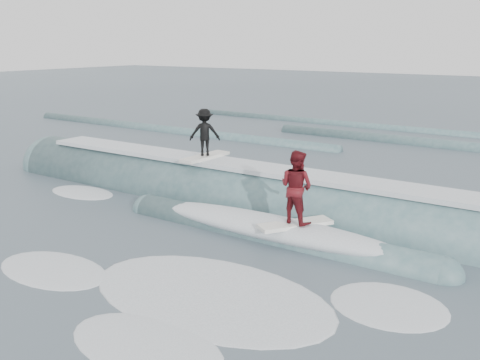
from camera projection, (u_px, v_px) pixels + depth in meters
The scene contains 6 objects.
ground at pixel (167, 249), 13.67m from camera, with size 160.00×160.00×0.00m, color #374550.
breaking_wave at pixel (258, 208), 16.93m from camera, with size 22.80×4.05×2.55m.
surfer_black at pixel (205, 135), 17.78m from camera, with size 1.16×2.03×1.67m.
surfer_red at pixel (296, 190), 13.71m from camera, with size 1.58×1.96×2.02m.
whitewater at pixel (179, 281), 11.83m from camera, with size 14.04×7.60×0.10m.
far_swells at pixel (336, 138), 29.57m from camera, with size 38.74×8.65×0.80m.
Camera 1 is at (8.64, -9.61, 5.15)m, focal length 40.00 mm.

